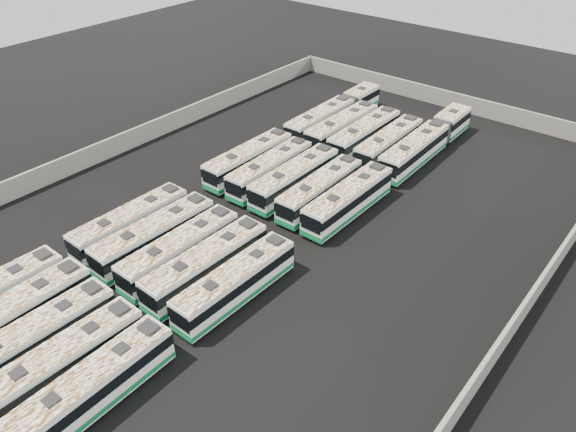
# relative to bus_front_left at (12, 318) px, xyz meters

# --- Properties ---
(ground) EXTENTS (140.00, 140.00, 0.00)m
(ground) POSITION_rel_bus_front_left_xyz_m (4.83, 20.89, -1.67)
(ground) COLOR black
(ground) RESTS_ON ground
(perimeter_wall) EXTENTS (45.20, 73.20, 2.20)m
(perimeter_wall) POSITION_rel_bus_front_left_xyz_m (4.83, 20.89, -0.57)
(perimeter_wall) COLOR slate
(perimeter_wall) RESTS_ON ground
(bus_front_left) EXTENTS (2.64, 11.61, 3.26)m
(bus_front_left) POSITION_rel_bus_front_left_xyz_m (0.00, 0.00, 0.00)
(bus_front_left) COLOR white
(bus_front_left) RESTS_ON ground
(bus_front_center) EXTENTS (2.55, 11.30, 3.17)m
(bus_front_center) POSITION_rel_bus_front_left_xyz_m (3.09, -0.11, -0.04)
(bus_front_center) COLOR white
(bus_front_center) RESTS_ON ground
(bus_front_right) EXTENTS (2.64, 11.35, 3.18)m
(bus_front_right) POSITION_rel_bus_front_left_xyz_m (6.29, -0.20, -0.04)
(bus_front_right) COLOR white
(bus_front_right) RESTS_ON ground
(bus_front_far_right) EXTENTS (2.60, 11.21, 3.14)m
(bus_front_far_right) POSITION_rel_bus_front_left_xyz_m (9.40, -0.03, -0.06)
(bus_front_far_right) COLOR white
(bus_front_far_right) RESTS_ON ground
(bus_midfront_far_left) EXTENTS (2.50, 11.18, 3.14)m
(bus_midfront_far_left) POSITION_rel_bus_front_left_xyz_m (-3.07, 12.49, -0.06)
(bus_midfront_far_left) COLOR white
(bus_midfront_far_left) RESTS_ON ground
(bus_midfront_left) EXTENTS (2.71, 11.48, 3.22)m
(bus_midfront_left) POSITION_rel_bus_front_left_xyz_m (0.02, 12.58, -0.02)
(bus_midfront_left) COLOR white
(bus_midfront_left) RESTS_ON ground
(bus_midfront_center) EXTENTS (2.39, 11.25, 3.17)m
(bus_midfront_center) POSITION_rel_bus_front_left_xyz_m (3.20, 12.56, -0.05)
(bus_midfront_center) COLOR white
(bus_midfront_center) RESTS_ON ground
(bus_midfront_right) EXTENTS (2.65, 11.50, 3.23)m
(bus_midfront_right) POSITION_rel_bus_front_left_xyz_m (6.20, 12.60, -0.02)
(bus_midfront_right) COLOR white
(bus_midfront_right) RESTS_ON ground
(bus_midfront_far_right) EXTENTS (2.50, 11.11, 3.12)m
(bus_midfront_far_right) POSITION_rel_bus_front_left_xyz_m (9.40, 12.51, -0.07)
(bus_midfront_far_right) COLOR white
(bus_midfront_far_right) RESTS_ON ground
(bus_midback_far_left) EXTENTS (2.42, 11.28, 3.18)m
(bus_midback_far_left) POSITION_rel_bus_front_left_xyz_m (-3.07, 27.60, -0.04)
(bus_midback_far_left) COLOR white
(bus_midback_far_left) RESTS_ON ground
(bus_midback_left) EXTENTS (2.63, 11.14, 3.12)m
(bus_midback_left) POSITION_rel_bus_front_left_xyz_m (0.00, 27.47, -0.07)
(bus_midback_left) COLOR white
(bus_midback_left) RESTS_ON ground
(bus_midback_center) EXTENTS (2.44, 11.41, 3.21)m
(bus_midback_center) POSITION_rel_bus_front_left_xyz_m (3.07, 27.59, -0.02)
(bus_midback_center) COLOR white
(bus_midback_center) RESTS_ON ground
(bus_midback_right) EXTENTS (2.58, 11.10, 3.11)m
(bus_midback_right) POSITION_rel_bus_front_left_xyz_m (6.29, 27.42, -0.08)
(bus_midback_right) COLOR white
(bus_midback_right) RESTS_ON ground
(bus_midback_far_right) EXTENTS (2.48, 11.46, 3.22)m
(bus_midback_far_right) POSITION_rel_bus_front_left_xyz_m (9.40, 27.57, -0.02)
(bus_midback_far_right) COLOR white
(bus_midback_far_right) RESTS_ON ground
(bus_back_far_left) EXTENTS (2.57, 17.24, 3.12)m
(bus_back_far_left) POSITION_rel_bus_front_left_xyz_m (-3.13, 43.12, -0.07)
(bus_back_far_left) COLOR white
(bus_back_far_left) RESTS_ON ground
(bus_back_left) EXTENTS (2.50, 11.42, 3.21)m
(bus_back_left) POSITION_rel_bus_front_left_xyz_m (0.03, 40.13, -0.03)
(bus_back_left) COLOR white
(bus_back_left) RESTS_ON ground
(bus_back_center) EXTENTS (2.54, 11.57, 3.25)m
(bus_back_center) POSITION_rel_bus_front_left_xyz_m (3.08, 40.18, -0.00)
(bus_back_center) COLOR white
(bus_back_center) RESTS_ON ground
(bus_back_right) EXTENTS (2.63, 11.26, 3.16)m
(bus_back_right) POSITION_rel_bus_front_left_xyz_m (6.31, 40.08, -0.05)
(bus_back_right) COLOR white
(bus_back_right) RESTS_ON ground
(bus_back_far_right) EXTENTS (2.83, 17.98, 3.25)m
(bus_back_far_right) POSITION_rel_bus_front_left_xyz_m (9.32, 43.20, -0.01)
(bus_back_far_right) COLOR white
(bus_back_far_right) RESTS_ON ground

